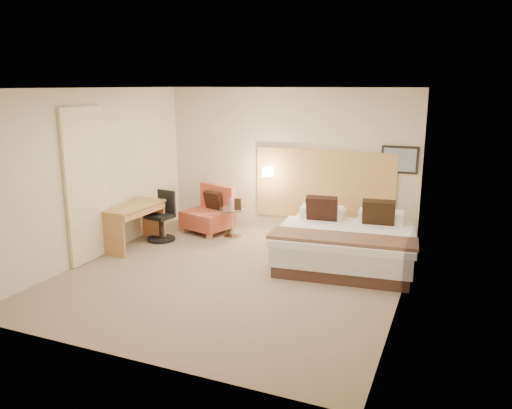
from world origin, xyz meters
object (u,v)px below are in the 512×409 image
at_px(side_table, 233,221).
at_px(lounge_chair, 210,214).
at_px(desk_chair, 162,220).
at_px(bed, 347,243).
at_px(desk, 134,214).

bearing_deg(side_table, lounge_chair, 164.46).
bearing_deg(side_table, desk_chair, -149.70).
distance_m(bed, lounge_chair, 2.88).
bearing_deg(desk_chair, desk, -112.61).
bearing_deg(lounge_chair, desk, -120.01).
relative_size(side_table, desk, 0.44).
relative_size(bed, side_table, 4.20).
bearing_deg(desk, bed, 9.65).
height_order(bed, side_table, bed).
bearing_deg(bed, lounge_chair, 165.75).
height_order(lounge_chair, desk_chair, desk_chair).
bearing_deg(desk_chair, bed, 1.48).
height_order(bed, lounge_chair, bed).
distance_m(lounge_chair, desk, 1.54).
distance_m(bed, desk, 3.61).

